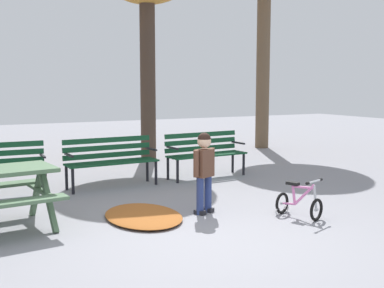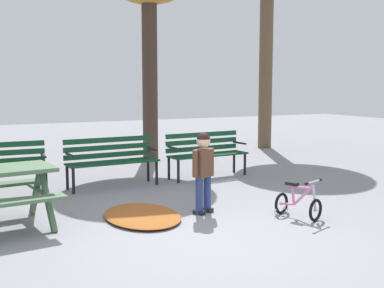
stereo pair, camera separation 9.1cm
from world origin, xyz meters
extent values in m
plane|color=gray|center=(0.00, 0.00, 0.00)|extent=(36.00, 36.00, 0.00)
cube|color=#4C6B4C|center=(-1.48, 1.28, 0.36)|extent=(0.12, 0.57, 0.76)
cube|color=#4C6B4C|center=(-1.54, 1.78, 0.36)|extent=(0.12, 0.57, 0.76)
cube|color=#4C6B4C|center=(-1.51, 1.53, 0.42)|extent=(0.20, 1.10, 0.04)
cylinder|color=black|center=(-1.16, 3.15, 0.22)|extent=(0.05, 0.05, 0.44)
cylinder|color=black|center=(-1.15, 3.51, 0.22)|extent=(0.05, 0.05, 0.44)
cube|color=black|center=(-1.16, 3.33, 0.62)|extent=(0.05, 0.40, 0.03)
cube|color=#144728|center=(-0.02, 3.42, 0.44)|extent=(1.60, 0.15, 0.03)
cube|color=#144728|center=(-0.01, 3.30, 0.44)|extent=(1.60, 0.15, 0.03)
cube|color=#144728|center=(0.00, 3.18, 0.44)|extent=(1.60, 0.15, 0.03)
cube|color=#144728|center=(0.00, 3.06, 0.44)|extent=(1.60, 0.15, 0.03)
cube|color=#144728|center=(-0.02, 3.46, 0.54)|extent=(1.60, 0.12, 0.09)
cube|color=#144728|center=(-0.02, 3.46, 0.67)|extent=(1.60, 0.12, 0.09)
cube|color=#144728|center=(-0.02, 3.46, 0.81)|extent=(1.60, 0.12, 0.09)
cylinder|color=black|center=(0.75, 3.12, 0.22)|extent=(0.05, 0.05, 0.44)
cylinder|color=black|center=(0.73, 3.48, 0.22)|extent=(0.05, 0.05, 0.44)
cube|color=black|center=(0.74, 3.30, 0.62)|extent=(0.06, 0.40, 0.03)
cylinder|color=black|center=(-0.75, 3.04, 0.22)|extent=(0.05, 0.05, 0.44)
cylinder|color=black|center=(-0.77, 3.40, 0.22)|extent=(0.05, 0.05, 0.44)
cube|color=black|center=(-0.76, 3.22, 0.62)|extent=(0.06, 0.40, 0.03)
cube|color=#144728|center=(1.88, 3.47, 0.44)|extent=(1.60, 0.19, 0.03)
cube|color=#144728|center=(1.89, 3.35, 0.44)|extent=(1.60, 0.19, 0.03)
cube|color=#144728|center=(1.90, 3.23, 0.44)|extent=(1.60, 0.19, 0.03)
cube|color=#144728|center=(1.91, 3.11, 0.44)|extent=(1.60, 0.19, 0.03)
cube|color=#144728|center=(1.88, 3.51, 0.54)|extent=(1.60, 0.16, 0.09)
cube|color=#144728|center=(1.88, 3.51, 0.67)|extent=(1.60, 0.16, 0.09)
cube|color=#144728|center=(1.88, 3.51, 0.81)|extent=(1.60, 0.16, 0.09)
cylinder|color=black|center=(2.65, 3.19, 0.22)|extent=(0.05, 0.05, 0.44)
cylinder|color=black|center=(2.63, 3.55, 0.22)|extent=(0.05, 0.05, 0.44)
cube|color=black|center=(2.64, 3.37, 0.62)|extent=(0.07, 0.40, 0.03)
cylinder|color=black|center=(1.16, 3.08, 0.22)|extent=(0.05, 0.05, 0.44)
cylinder|color=black|center=(1.13, 3.44, 0.22)|extent=(0.05, 0.05, 0.44)
cube|color=black|center=(1.14, 3.26, 0.62)|extent=(0.07, 0.40, 0.03)
cylinder|color=navy|center=(0.65, 1.06, 0.26)|extent=(0.10, 0.10, 0.52)
cube|color=black|center=(0.65, 1.06, 0.03)|extent=(0.15, 0.18, 0.06)
cylinder|color=navy|center=(0.49, 0.99, 0.26)|extent=(0.10, 0.10, 0.52)
cube|color=black|center=(0.49, 0.99, 0.03)|extent=(0.15, 0.18, 0.06)
cube|color=brown|center=(0.57, 1.02, 0.71)|extent=(0.31, 0.25, 0.38)
sphere|color=#E0B28E|center=(0.57, 1.02, 1.01)|extent=(0.19, 0.19, 0.19)
sphere|color=black|center=(0.57, 1.02, 1.03)|extent=(0.18, 0.18, 0.18)
cylinder|color=brown|center=(0.73, 1.09, 0.72)|extent=(0.08, 0.08, 0.36)
cylinder|color=brown|center=(0.41, 0.95, 0.72)|extent=(0.08, 0.08, 0.36)
torus|color=black|center=(1.68, 0.00, 0.15)|extent=(0.30, 0.14, 0.30)
cylinder|color=silver|center=(1.68, 0.00, 0.15)|extent=(0.06, 0.05, 0.04)
torus|color=black|center=(1.51, 0.49, 0.15)|extent=(0.30, 0.14, 0.30)
cylinder|color=silver|center=(1.51, 0.49, 0.15)|extent=(0.06, 0.05, 0.04)
torus|color=white|center=(1.61, 0.53, 0.05)|extent=(0.11, 0.06, 0.11)
torus|color=white|center=(1.40, 0.46, 0.05)|extent=(0.11, 0.06, 0.11)
cylinder|color=pink|center=(1.62, 0.17, 0.32)|extent=(0.14, 0.30, 0.32)
cylinder|color=pink|center=(1.57, 0.32, 0.30)|extent=(0.06, 0.08, 0.27)
cylinder|color=pink|center=(1.54, 0.40, 0.16)|extent=(0.09, 0.20, 0.05)
cylinder|color=silver|center=(1.67, 0.02, 0.31)|extent=(0.05, 0.08, 0.32)
cylinder|color=pink|center=(1.61, 0.19, 0.42)|extent=(0.14, 0.31, 0.05)
cube|color=black|center=(1.56, 0.34, 0.45)|extent=(0.14, 0.19, 0.04)
cylinder|color=silver|center=(1.67, 0.04, 0.52)|extent=(0.33, 0.14, 0.02)
cylinder|color=black|center=(1.83, 0.10, 0.52)|extent=(0.06, 0.05, 0.04)
cylinder|color=black|center=(1.51, -0.01, 0.52)|extent=(0.06, 0.05, 0.04)
ellipsoid|color=#9E5623|center=(-0.27, 1.18, 0.04)|extent=(1.07, 1.46, 0.07)
cylinder|color=#423328|center=(1.77, 5.92, 1.90)|extent=(0.36, 0.36, 3.80)
cylinder|color=brown|center=(5.45, 6.49, 2.24)|extent=(0.37, 0.37, 4.48)
camera|label=1|loc=(-2.65, -4.80, 1.78)|focal=45.99mm
camera|label=2|loc=(-2.57, -4.84, 1.78)|focal=45.99mm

